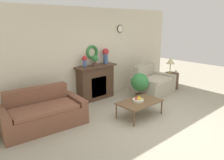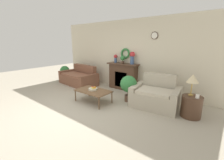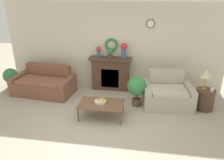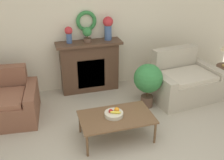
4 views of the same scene
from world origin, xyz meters
name	(u,v)px [view 2 (image 2 of 4)]	position (x,y,z in m)	size (l,w,h in m)	color
ground_plane	(75,110)	(0.00, 0.00, 0.00)	(16.00, 16.00, 0.00)	#ADA38E
wall_back	(127,55)	(0.00, 2.66, 1.35)	(6.80, 0.14, 2.70)	beige
fireplace	(123,76)	(-0.03, 2.45, 0.53)	(1.30, 0.41, 1.05)	#4C3323
couch_left	(79,78)	(-2.02, 1.84, 0.30)	(1.88, 1.12, 0.83)	brown
loveseat_right	(156,96)	(1.68, 1.65, 0.32)	(1.41, 1.10, 0.92)	#B2A893
coffee_table	(93,91)	(0.01, 0.73, 0.36)	(1.11, 0.67, 0.39)	brown
fruit_bowl	(93,89)	(-0.02, 0.75, 0.43)	(0.29, 0.29, 0.12)	beige
side_table_by_loveseat	(191,107)	(2.66, 1.56, 0.28)	(0.49, 0.49, 0.55)	#4C3323
table_lamp	(193,79)	(2.60, 1.61, 0.98)	(0.29, 0.29, 0.54)	#B28E42
mug	(197,96)	(2.77, 1.48, 0.60)	(0.08, 0.08, 0.09)	silver
vase_on_mantel_left	(116,58)	(-0.41, 2.46, 1.24)	(0.15, 0.15, 0.32)	#3D5684
vase_on_mantel_right	(132,57)	(0.37, 2.46, 1.32)	(0.20, 0.20, 0.47)	#3D5684
potted_plant_on_mantel	(122,59)	(-0.05, 2.44, 1.22)	(0.18, 0.18, 0.29)	brown
potted_plant_floor_by_couch	(65,71)	(-3.14, 1.90, 0.45)	(0.46, 0.46, 0.72)	brown
potted_plant_floor_by_loveseat	(129,85)	(0.85, 1.47, 0.54)	(0.53, 0.53, 0.84)	brown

